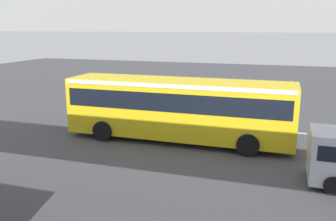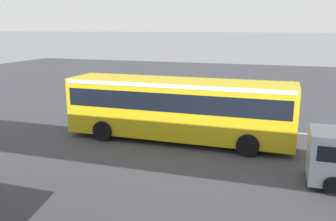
{
  "view_description": "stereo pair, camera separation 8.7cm",
  "coord_description": "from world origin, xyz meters",
  "views": [
    {
      "loc": [
        -3.51,
        17.95,
        5.74
      ],
      "look_at": [
        1.94,
        1.11,
        1.6
      ],
      "focal_mm": 38.16,
      "sensor_mm": 36.0,
      "label": 1
    },
    {
      "loc": [
        -3.59,
        17.92,
        5.74
      ],
      "look_at": [
        1.94,
        1.11,
        1.6
      ],
      "focal_mm": 38.16,
      "sensor_mm": 36.0,
      "label": 2
    }
  ],
  "objects": [
    {
      "name": "traffic_sign",
      "position": [
        -4.04,
        -2.99,
        1.89
      ],
      "size": [
        0.08,
        0.6,
        2.8
      ],
      "color": "slate",
      "rests_on": "ground"
    },
    {
      "name": "city_bus",
      "position": [
        1.47,
        0.89,
        1.88
      ],
      "size": [
        11.54,
        2.85,
        3.15
      ],
      "color": "yellow",
      "rests_on": "ground"
    },
    {
      "name": "lane_dash_leftmost",
      "position": [
        -4.0,
        -2.4,
        0.0
      ],
      "size": [
        2.0,
        0.2,
        0.01
      ],
      "primitive_type": "cube",
      "color": "silver",
      "rests_on": "ground"
    },
    {
      "name": "ground",
      "position": [
        0.0,
        0.0,
        0.0
      ],
      "size": [
        80.0,
        80.0,
        0.0
      ],
      "primitive_type": "plane",
      "color": "#424247"
    },
    {
      "name": "lane_dash_centre",
      "position": [
        4.0,
        -2.4,
        0.0
      ],
      "size": [
        2.0,
        0.2,
        0.01
      ],
      "primitive_type": "cube",
      "color": "silver",
      "rests_on": "ground"
    },
    {
      "name": "lane_dash_left",
      "position": [
        0.0,
        -2.4,
        0.0
      ],
      "size": [
        2.0,
        0.2,
        0.01
      ],
      "primitive_type": "cube",
      "color": "silver",
      "rests_on": "ground"
    },
    {
      "name": "pedestrian_overpass",
      "position": [
        0.0,
        11.67,
        5.43
      ],
      "size": [
        27.48,
        2.6,
        7.27
      ],
      "color": "gray",
      "rests_on": "ground"
    }
  ]
}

